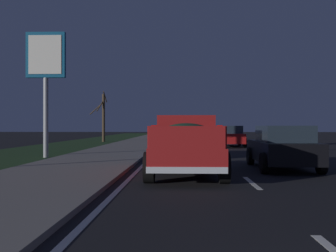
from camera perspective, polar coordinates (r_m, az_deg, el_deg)
ground at (r=29.11m, az=5.75°, el=-3.00°), size 144.00×144.00×0.00m
sidewalk_shoulder at (r=29.30m, az=-5.46°, el=-2.86°), size 108.00×4.00×0.12m
grass_verge at (r=30.37m, az=-14.86°, el=-2.87°), size 108.00×6.00×0.01m
lane_markings at (r=31.36m, az=0.90°, el=-2.77°), size 108.00×3.54×0.01m
pickup_truck at (r=12.62m, az=2.58°, el=-2.49°), size 5.43×2.29×1.87m
sedan_blue at (r=20.01m, az=2.04°, el=-2.12°), size 4.45×2.10×1.54m
sedan_white at (r=38.82m, az=7.77°, el=-1.08°), size 4.44×2.09×1.54m
sedan_black at (r=14.86m, az=15.87°, el=-2.87°), size 4.44×2.08×1.54m
sedan_red at (r=30.05m, az=8.71°, el=-1.40°), size 4.42×2.05×1.54m
gas_price_sign at (r=20.61m, az=-16.88°, el=8.32°), size 0.27×1.90×6.07m
bare_tree_far at (r=39.16m, az=-9.14°, el=1.36°), size 1.79×1.52×4.87m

